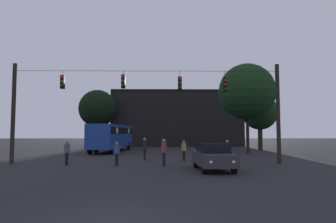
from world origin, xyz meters
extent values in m
plane|color=black|center=(0.00, 24.50, 0.00)|extent=(168.00, 168.00, 0.00)
cylinder|color=black|center=(-9.22, 13.67, 3.48)|extent=(0.28, 0.28, 6.96)
cylinder|color=black|center=(9.22, 13.67, 3.48)|extent=(0.28, 0.28, 6.96)
cylinder|color=black|center=(0.00, 13.67, 6.46)|extent=(18.44, 0.02, 0.02)
cylinder|color=black|center=(-5.87, 13.67, 6.30)|extent=(0.03, 0.03, 0.31)
cube|color=black|center=(-5.87, 13.67, 5.67)|extent=(0.26, 0.32, 0.95)
sphere|color=red|center=(-5.87, 13.49, 5.97)|extent=(0.20, 0.20, 0.20)
sphere|color=#5B3D0C|center=(-5.87, 13.49, 5.67)|extent=(0.20, 0.20, 0.20)
sphere|color=#0C4219|center=(-5.87, 13.49, 5.37)|extent=(0.20, 0.20, 0.20)
cylinder|color=black|center=(-1.63, 13.67, 6.32)|extent=(0.03, 0.03, 0.26)
cube|color=black|center=(-1.63, 13.67, 5.71)|extent=(0.26, 0.32, 0.95)
sphere|color=red|center=(-1.63, 13.49, 6.01)|extent=(0.20, 0.20, 0.20)
sphere|color=#5B3D0C|center=(-1.63, 13.49, 5.71)|extent=(0.20, 0.20, 0.20)
sphere|color=#0C4219|center=(-1.63, 13.49, 5.41)|extent=(0.20, 0.20, 0.20)
cylinder|color=black|center=(2.33, 13.67, 6.25)|extent=(0.03, 0.03, 0.40)
cube|color=black|center=(2.33, 13.67, 5.58)|extent=(0.26, 0.32, 0.95)
sphere|color=red|center=(2.33, 13.49, 5.88)|extent=(0.20, 0.20, 0.20)
sphere|color=#5B3D0C|center=(2.33, 13.49, 5.58)|extent=(0.20, 0.20, 0.20)
sphere|color=#0C4219|center=(2.33, 13.49, 5.28)|extent=(0.20, 0.20, 0.20)
cylinder|color=black|center=(5.50, 13.67, 6.20)|extent=(0.03, 0.03, 0.50)
cube|color=black|center=(5.50, 13.67, 5.47)|extent=(0.26, 0.32, 0.95)
sphere|color=red|center=(5.50, 13.49, 5.77)|extent=(0.20, 0.20, 0.20)
sphere|color=#5B3D0C|center=(5.50, 13.49, 5.47)|extent=(0.20, 0.20, 0.20)
sphere|color=#0C4219|center=(5.50, 13.49, 5.17)|extent=(0.20, 0.20, 0.20)
cube|color=navy|center=(-4.70, 27.07, 1.75)|extent=(3.43, 11.17, 2.50)
cube|color=black|center=(-4.70, 27.07, 2.36)|extent=(3.41, 10.52, 0.70)
cylinder|color=black|center=(-5.47, 31.11, 0.50)|extent=(0.36, 1.02, 1.00)
cylinder|color=black|center=(-3.26, 30.92, 0.50)|extent=(0.36, 1.02, 1.00)
cylinder|color=black|center=(-5.99, 24.98, 0.50)|extent=(0.36, 1.02, 1.00)
cylinder|color=black|center=(-3.78, 24.79, 0.50)|extent=(0.36, 1.02, 1.00)
cylinder|color=black|center=(-6.16, 23.00, 0.50)|extent=(0.36, 1.02, 1.00)
cylinder|color=black|center=(-3.95, 22.81, 0.50)|extent=(0.36, 1.02, 1.00)
cube|color=beige|center=(-4.42, 30.36, 2.36)|extent=(2.62, 1.02, 0.56)
cube|color=beige|center=(-4.94, 24.33, 2.36)|extent=(2.62, 1.02, 0.56)
cube|color=#2D2D33|center=(4.02, 10.04, 0.66)|extent=(2.03, 4.39, 0.68)
cube|color=black|center=(4.02, 10.19, 1.26)|extent=(1.71, 2.41, 0.52)
cylinder|color=black|center=(4.89, 8.67, 0.32)|extent=(0.25, 0.65, 0.64)
cylinder|color=black|center=(3.31, 8.58, 0.32)|extent=(0.25, 0.65, 0.64)
cylinder|color=black|center=(4.73, 11.50, 0.32)|extent=(0.25, 0.65, 0.64)
cylinder|color=black|center=(3.16, 11.41, 0.32)|extent=(0.25, 0.65, 0.64)
sphere|color=white|center=(4.71, 7.97, 0.66)|extent=(0.18, 0.18, 0.18)
sphere|color=white|center=(3.56, 7.91, 0.66)|extent=(0.18, 0.18, 0.18)
cylinder|color=black|center=(5.62, 13.64, 0.40)|extent=(0.14, 0.14, 0.80)
cylinder|color=black|center=(5.58, 13.49, 0.40)|extent=(0.14, 0.14, 0.80)
cube|color=black|center=(5.60, 13.57, 1.10)|extent=(0.33, 0.41, 0.60)
sphere|color=#8C6B51|center=(5.60, 13.57, 1.51)|extent=(0.22, 0.22, 0.22)
cylinder|color=black|center=(-1.84, 12.69, 0.38)|extent=(0.14, 0.14, 0.76)
cylinder|color=black|center=(-1.89, 12.53, 0.38)|extent=(0.14, 0.14, 0.76)
cube|color=#2D4C7F|center=(-1.86, 12.61, 1.05)|extent=(0.33, 0.41, 0.57)
sphere|color=#8C6B51|center=(-1.86, 12.61, 1.43)|extent=(0.21, 0.21, 0.21)
cylinder|color=black|center=(2.72, 15.90, 0.38)|extent=(0.14, 0.14, 0.76)
cylinder|color=black|center=(2.76, 15.75, 0.38)|extent=(0.14, 0.14, 0.76)
cube|color=#997F4C|center=(2.74, 15.82, 1.05)|extent=(0.33, 0.41, 0.57)
sphere|color=#8C6B51|center=(2.74, 15.82, 1.44)|extent=(0.21, 0.21, 0.21)
cylinder|color=black|center=(1.20, 12.28, 0.43)|extent=(0.14, 0.14, 0.86)
cylinder|color=black|center=(1.23, 12.12, 0.43)|extent=(0.14, 0.14, 0.86)
cube|color=maroon|center=(1.21, 12.20, 1.18)|extent=(0.32, 0.41, 0.64)
sphere|color=#8C6B51|center=(1.21, 12.20, 1.62)|extent=(0.23, 0.23, 0.23)
cylinder|color=black|center=(-5.19, 12.72, 0.40)|extent=(0.14, 0.14, 0.79)
cylinder|color=black|center=(-5.17, 12.88, 0.40)|extent=(0.14, 0.14, 0.79)
cube|color=#4C4C56|center=(-5.18, 12.80, 1.09)|extent=(0.28, 0.39, 0.59)
sphere|color=#8C6B51|center=(-5.18, 12.80, 1.49)|extent=(0.21, 0.21, 0.21)
cylinder|color=black|center=(-0.28, 16.18, 0.43)|extent=(0.14, 0.14, 0.85)
cylinder|color=black|center=(-0.28, 16.34, 0.43)|extent=(0.14, 0.14, 0.85)
cube|color=black|center=(-0.28, 16.26, 1.18)|extent=(0.26, 0.37, 0.64)
sphere|color=#8C6B51|center=(-0.28, 16.26, 1.61)|extent=(0.23, 0.23, 0.23)
cube|color=black|center=(3.32, 44.70, 4.19)|extent=(20.72, 11.62, 8.38)
cube|color=black|center=(3.32, 44.70, 8.63)|extent=(20.72, 11.62, 0.50)
cylinder|color=black|center=(9.98, 24.16, 2.19)|extent=(0.33, 0.33, 4.37)
sphere|color=black|center=(9.98, 24.16, 6.46)|extent=(5.96, 5.96, 5.96)
cylinder|color=#2D2116|center=(-8.74, 37.63, 1.91)|extent=(0.49, 0.49, 3.82)
sphere|color=black|center=(-8.74, 37.63, 5.77)|extent=(5.57, 5.57, 5.57)
cylinder|color=#2D2116|center=(13.24, 30.18, 1.58)|extent=(0.56, 0.56, 3.17)
sphere|color=black|center=(13.24, 30.18, 4.72)|extent=(4.43, 4.43, 4.43)
camera|label=1|loc=(1.23, -7.13, 2.12)|focal=32.02mm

